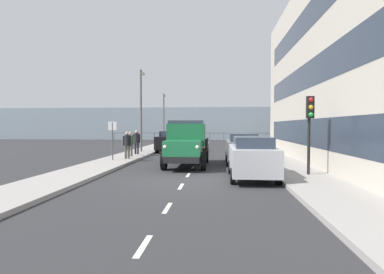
% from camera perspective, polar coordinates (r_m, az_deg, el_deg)
% --- Properties ---
extents(ground_plane, '(80.00, 80.00, 0.00)m').
position_cam_1_polar(ground_plane, '(23.72, 1.58, -3.21)').
color(ground_plane, '#2D2D30').
extents(sidewalk_left, '(2.32, 45.54, 0.15)m').
position_cam_1_polar(sidewalk_left, '(23.93, 13.11, -3.04)').
color(sidewalk_left, '#9E9993').
rests_on(sidewalk_left, ground_plane).
extents(sidewalk_right, '(2.32, 45.54, 0.15)m').
position_cam_1_polar(sidewalk_right, '(24.46, -9.70, -2.91)').
color(sidewalk_right, '#9E9993').
rests_on(sidewalk_right, ground_plane).
extents(road_centreline_markings, '(0.12, 41.61, 0.01)m').
position_cam_1_polar(road_centreline_markings, '(23.51, 1.55, -3.25)').
color(road_centreline_markings, silver).
rests_on(road_centreline_markings, ground_plane).
extents(sea_horizon, '(80.00, 0.80, 5.00)m').
position_cam_1_polar(sea_horizon, '(49.38, 3.29, 2.39)').
color(sea_horizon, '#84939E').
rests_on(sea_horizon, ground_plane).
extents(seawall_railing, '(28.08, 0.08, 1.20)m').
position_cam_1_polar(seawall_railing, '(45.79, 3.16, 0.44)').
color(seawall_railing, '#4C5156').
rests_on(seawall_railing, ground_plane).
extents(truck_vintage_green, '(2.17, 5.64, 2.43)m').
position_cam_1_polar(truck_vintage_green, '(16.81, -1.01, -1.32)').
color(truck_vintage_green, black).
rests_on(truck_vintage_green, ground_plane).
extents(car_silver_kerbside_near, '(1.83, 4.17, 1.72)m').
position_cam_1_polar(car_silver_kerbside_near, '(13.23, 10.61, -3.48)').
color(car_silver_kerbside_near, '#B7BABF').
rests_on(car_silver_kerbside_near, ground_plane).
extents(car_grey_kerbside_1, '(1.89, 3.94, 1.72)m').
position_cam_1_polar(car_grey_kerbside_1, '(18.37, 8.99, -1.95)').
color(car_grey_kerbside_1, slate).
rests_on(car_grey_kerbside_1, ground_plane).
extents(car_black_oppositeside_0, '(1.95, 4.69, 1.72)m').
position_cam_1_polar(car_black_oppositeside_0, '(26.74, -3.80, -0.70)').
color(car_black_oppositeside_0, black).
rests_on(car_black_oppositeside_0, ground_plane).
extents(car_maroon_oppositeside_1, '(1.97, 4.40, 1.72)m').
position_cam_1_polar(car_maroon_oppositeside_1, '(33.12, -2.13, -0.18)').
color(car_maroon_oppositeside_1, maroon).
rests_on(car_maroon_oppositeside_1, ground_plane).
extents(pedestrian_by_lamp, '(0.53, 0.34, 1.65)m').
position_cam_1_polar(pedestrian_by_lamp, '(20.00, -11.46, -1.01)').
color(pedestrian_by_lamp, '#4C473D').
rests_on(pedestrian_by_lamp, sidewalk_right).
extents(pedestrian_couple_a, '(0.53, 0.34, 1.59)m').
position_cam_1_polar(pedestrian_couple_a, '(21.54, -10.93, -0.89)').
color(pedestrian_couple_a, '#4C473D').
rests_on(pedestrian_couple_a, sidewalk_right).
extents(pedestrian_couple_b, '(0.53, 0.34, 1.69)m').
position_cam_1_polar(pedestrian_couple_b, '(23.03, -9.81, -0.55)').
color(pedestrian_couple_b, black).
rests_on(pedestrian_couple_b, sidewalk_right).
extents(traffic_light_near, '(0.28, 0.41, 3.20)m').
position_cam_1_polar(traffic_light_near, '(13.92, 20.18, 3.20)').
color(traffic_light_near, black).
rests_on(traffic_light_near, sidewalk_left).
extents(lamp_post_promenade, '(0.32, 1.14, 6.37)m').
position_cam_1_polar(lamp_post_promenade, '(25.60, -8.97, 6.00)').
color(lamp_post_promenade, '#59595B').
rests_on(lamp_post_promenade, sidewalk_right).
extents(lamp_post_far, '(0.32, 1.14, 5.58)m').
position_cam_1_polar(lamp_post_far, '(35.88, -5.00, 4.19)').
color(lamp_post_far, '#59595B').
rests_on(lamp_post_far, sidewalk_right).
extents(street_sign, '(0.50, 0.07, 2.25)m').
position_cam_1_polar(street_sign, '(19.34, -13.94, 0.55)').
color(street_sign, '#4C4C4C').
rests_on(street_sign, sidewalk_right).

